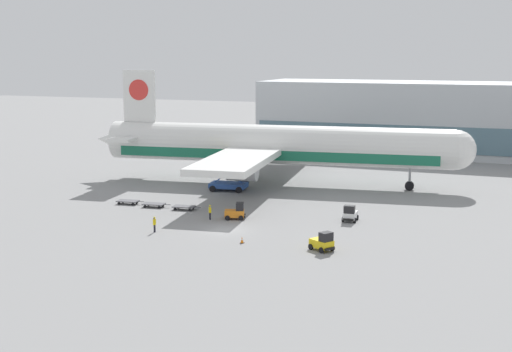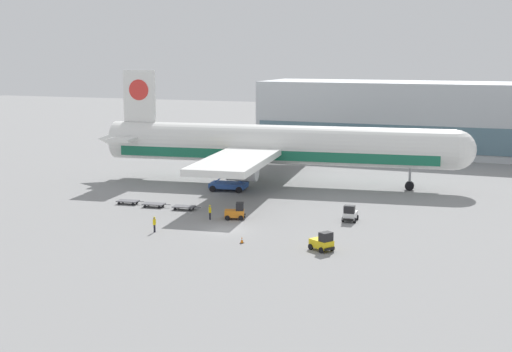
% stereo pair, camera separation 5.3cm
% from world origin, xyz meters
% --- Properties ---
extents(ground_plane, '(400.00, 400.00, 0.00)m').
position_xyz_m(ground_plane, '(0.00, 0.00, 0.00)').
color(ground_plane, gray).
extents(terminal_building, '(90.00, 18.20, 14.00)m').
position_xyz_m(terminal_building, '(24.75, 71.25, 6.99)').
color(terminal_building, '#B2B7BC').
rests_on(terminal_building, ground_plane).
extents(airplane_main, '(57.95, 48.62, 17.00)m').
position_xyz_m(airplane_main, '(-4.84, 28.72, 5.84)').
color(airplane_main, white).
rests_on(airplane_main, ground_plane).
extents(scissor_lift_loader, '(5.53, 3.93, 4.64)m').
position_xyz_m(scissor_lift_loader, '(-8.79, 21.64, 1.82)').
color(scissor_lift_loader, '#284C99').
rests_on(scissor_lift_loader, ground_plane).
extents(baggage_tug_foreground, '(2.76, 2.28, 2.00)m').
position_xyz_m(baggage_tug_foreground, '(-0.89, 5.44, 0.88)').
color(baggage_tug_foreground, orange).
rests_on(baggage_tug_foreground, ground_plane).
extents(baggage_tug_mid, '(2.82, 2.56, 2.00)m').
position_xyz_m(baggage_tug_mid, '(12.55, -4.18, 0.88)').
color(baggage_tug_mid, yellow).
rests_on(baggage_tug_mid, ground_plane).
extents(baggage_tug_far, '(1.75, 2.53, 2.00)m').
position_xyz_m(baggage_tug_far, '(12.11, 9.23, 0.88)').
color(baggage_tug_far, silver).
rests_on(baggage_tug_far, ground_plane).
extents(baggage_dolly_lead, '(3.77, 1.83, 0.48)m').
position_xyz_m(baggage_dolly_lead, '(-17.46, 8.28, 0.39)').
color(baggage_dolly_lead, '#56565B').
rests_on(baggage_dolly_lead, ground_plane).
extents(baggage_dolly_second, '(3.77, 1.83, 0.48)m').
position_xyz_m(baggage_dolly_second, '(-13.35, 7.87, 0.39)').
color(baggage_dolly_second, '#56565B').
rests_on(baggage_dolly_second, ground_plane).
extents(baggage_dolly_third, '(3.77, 1.83, 0.48)m').
position_xyz_m(baggage_dolly_third, '(-9.00, 7.83, 0.39)').
color(baggage_dolly_third, '#56565B').
rests_on(baggage_dolly_third, ground_plane).
extents(ground_crew_near, '(0.42, 0.44, 1.80)m').
position_xyz_m(ground_crew_near, '(-3.65, 4.02, 1.06)').
color(ground_crew_near, black).
rests_on(ground_crew_near, ground_plane).
extents(ground_crew_far, '(0.25, 0.57, 1.77)m').
position_xyz_m(ground_crew_far, '(-6.89, -3.63, 1.05)').
color(ground_crew_far, black).
rests_on(ground_crew_far, ground_plane).
extents(traffic_cone_near, '(0.40, 0.40, 0.71)m').
position_xyz_m(traffic_cone_near, '(3.90, -4.43, 0.35)').
color(traffic_cone_near, black).
rests_on(traffic_cone_near, ground_plane).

